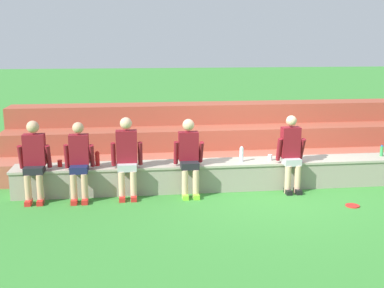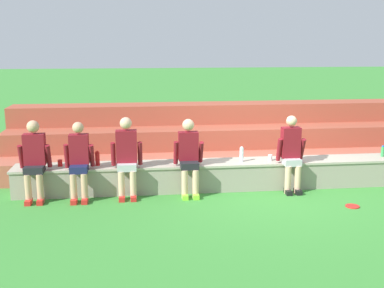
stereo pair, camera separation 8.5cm
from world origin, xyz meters
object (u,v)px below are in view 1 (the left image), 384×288
person_right_of_center (189,155)px  water_bottle_center_gap (97,159)px  person_left_of_center (79,160)px  water_bottle_mid_right (382,151)px  person_center (127,155)px  person_far_left (34,159)px  plastic_cup_middle (60,163)px  water_bottle_near_left (242,154)px  plastic_cup_left_end (270,157)px  frisbee (352,206)px  person_far_right (291,152)px

person_right_of_center → water_bottle_center_gap: size_ratio=5.08×
person_left_of_center → water_bottle_mid_right: bearing=3.6°
person_center → person_right_of_center: bearing=0.9°
water_bottle_mid_right → person_right_of_center: bearing=-175.2°
person_far_left → plastic_cup_middle: size_ratio=11.87×
water_bottle_near_left → plastic_cup_left_end: size_ratio=2.56×
plastic_cup_left_end → frisbee: 1.72m
person_far_left → water_bottle_mid_right: bearing=2.9°
person_far_right → water_bottle_mid_right: 1.96m
water_bottle_mid_right → frisbee: bearing=-132.0°
person_left_of_center → frisbee: bearing=-11.8°
person_center → plastic_cup_middle: (-1.18, 0.32, -0.19)m
water_bottle_near_left → water_bottle_center_gap: size_ratio=1.05×
person_center → water_bottle_mid_right: size_ratio=6.53×
plastic_cup_left_end → plastic_cup_middle: plastic_cup_middle is taller
person_far_left → plastic_cup_middle: bearing=39.8°
plastic_cup_left_end → plastic_cup_middle: (-3.81, 0.04, 0.00)m
person_right_of_center → water_bottle_center_gap: person_right_of_center is taller
person_center → person_right_of_center: person_center is taller
water_bottle_center_gap → person_left_of_center: bearing=-132.2°
person_right_of_center → plastic_cup_left_end: bearing=9.6°
person_right_of_center → plastic_cup_middle: bearing=172.3°
person_left_of_center → person_right_of_center: person_right_of_center is taller
water_bottle_mid_right → person_far_right: bearing=-170.2°
person_center → person_right_of_center: size_ratio=1.04×
person_far_right → plastic_cup_left_end: 0.45m
person_center → plastic_cup_left_end: 2.65m
person_far_left → frisbee: (5.25, -0.97, -0.73)m
person_left_of_center → person_right_of_center: 1.89m
person_far_right → frisbee: (0.76, -0.96, -0.72)m
water_bottle_near_left → frisbee: size_ratio=1.22×
person_far_left → water_bottle_center_gap: bearing=15.2°
person_center → water_bottle_center_gap: person_center is taller
person_far_left → person_right_of_center: person_far_left is taller
water_bottle_mid_right → plastic_cup_middle: size_ratio=1.86×
frisbee → person_left_of_center: bearing=168.2°
person_far_right → water_bottle_mid_right: bearing=9.8°
person_left_of_center → water_bottle_near_left: size_ratio=4.78×
person_far_right → plastic_cup_left_end: person_far_right is taller
person_far_right → water_bottle_near_left: (-0.85, 0.26, -0.09)m
person_right_of_center → person_far_right: person_far_right is taller
person_far_left → water_bottle_near_left: bearing=3.9°
person_far_left → person_right_of_center: 2.63m
person_far_left → water_bottle_center_gap: person_far_left is taller
person_right_of_center → water_bottle_near_left: bearing=13.8°
person_left_of_center → plastic_cup_middle: 0.52m
person_far_left → water_bottle_mid_right: (6.41, 0.32, -0.13)m
person_far_left → person_left_of_center: size_ratio=1.03×
person_right_of_center → water_bottle_center_gap: 1.63m
person_left_of_center → person_far_right: bearing=0.3°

